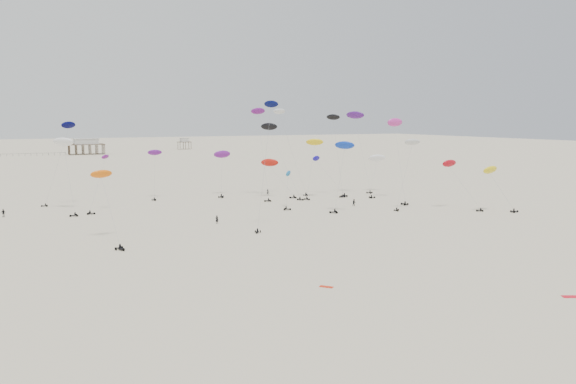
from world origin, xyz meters
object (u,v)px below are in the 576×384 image
rig_0 (107,195)px  rig_9 (343,158)px  pavilion_small (184,144)px  rig_4 (314,150)px  pavilion_main (86,147)px  spectator_0 (217,224)px

rig_0 → rig_9: (54.66, 8.75, 4.31)m
pavilion_small → rig_4: bearing=-97.7°
pavilion_main → pavilion_small: (70.00, 30.00, -0.74)m
rig_9 → spectator_0: bearing=113.6°
pavilion_small → rig_9: bearing=-98.2°
pavilion_main → rig_4: rig_4 is taller
rig_4 → spectator_0: 47.80m
pavilion_small → spectator_0: 292.60m
rig_9 → spectator_0: (-31.60, -1.45, -12.71)m
rig_4 → spectator_0: (-37.54, -26.45, -13.27)m
rig_9 → pavilion_small: bearing=12.7°
pavilion_main → pavilion_small: size_ratio=2.33×
rig_9 → spectator_0: rig_9 is taller
spectator_0 → rig_9: bearing=-145.1°
pavilion_small → rig_0: (-95.54, -290.75, 4.90)m
rig_0 → rig_9: bearing=168.5°
pavilion_small → rig_0: bearing=-108.2°
pavilion_small → spectator_0: size_ratio=4.37×
spectator_0 → pavilion_main: bearing=-58.3°
pavilion_small → rig_0: 306.09m
pavilion_small → rig_4: (-34.94, -257.01, 9.78)m
rig_9 → spectator_0: size_ratio=8.22×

